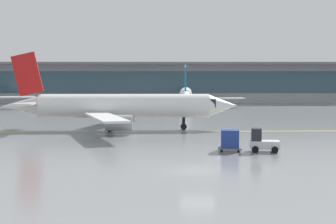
# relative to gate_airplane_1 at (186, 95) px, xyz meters

# --- Properties ---
(ground_plane) EXTENTS (400.00, 400.00, 0.00)m
(ground_plane) POSITION_rel_gate_airplane_1_xyz_m (-2.27, -68.08, -2.58)
(ground_plane) COLOR gray
(taxiway_centreline_stripe) EXTENTS (109.98, 2.91, 0.01)m
(taxiway_centreline_stripe) POSITION_rel_gate_airplane_1_xyz_m (-9.46, -43.22, -2.57)
(taxiway_centreline_stripe) COLOR yellow
(taxiway_centreline_stripe) RESTS_ON ground_plane
(terminal_concourse) EXTENTS (172.40, 11.00, 9.60)m
(terminal_concourse) POSITION_rel_gate_airplane_1_xyz_m (-2.27, 19.87, 2.34)
(terminal_concourse) COLOR #9EA3A8
(terminal_concourse) RESTS_ON ground_plane
(gate_airplane_1) EXTENTS (24.10, 25.94, 8.59)m
(gate_airplane_1) POSITION_rel_gate_airplane_1_xyz_m (0.00, 0.00, 0.00)
(gate_airplane_1) COLOR white
(gate_airplane_1) RESTS_ON ground_plane
(taxiing_regional_jet) EXTENTS (29.11, 27.11, 9.66)m
(taxiing_regional_jet) POSITION_rel_gate_airplane_1_xyz_m (-9.84, -41.23, 0.32)
(taxiing_regional_jet) COLOR white
(taxiing_regional_jet) RESTS_ON ground_plane
(baggage_tug) EXTENTS (2.78, 1.94, 2.10)m
(baggage_tug) POSITION_rel_gate_airplane_1_xyz_m (4.12, -59.21, -1.68)
(baggage_tug) COLOR silver
(baggage_tug) RESTS_ON ground_plane
(cargo_dolly_lead) EXTENTS (2.31, 1.89, 1.94)m
(cargo_dolly_lead) POSITION_rel_gate_airplane_1_xyz_m (1.31, -58.79, -1.52)
(cargo_dolly_lead) COLOR #595B60
(cargo_dolly_lead) RESTS_ON ground_plane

